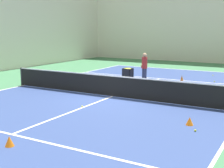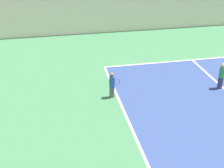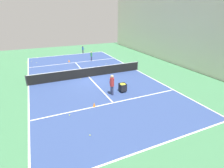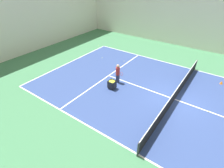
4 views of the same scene
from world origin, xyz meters
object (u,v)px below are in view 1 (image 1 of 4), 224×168
at_px(ball_cart, 128,72).
at_px(training_cone_1, 190,121).
at_px(tennis_net, 112,86).
at_px(training_cone_0, 9,141).
at_px(coach_at_net, 144,65).

relative_size(ball_cart, training_cone_1, 2.73).
height_order(tennis_net, training_cone_0, tennis_net).
xyz_separation_m(tennis_net, training_cone_0, (0.69, -6.85, -0.38)).
relative_size(tennis_net, ball_cart, 15.75).
xyz_separation_m(tennis_net, training_cone_1, (4.43, -2.53, -0.38)).
bearing_deg(training_cone_1, tennis_net, 150.30).
bearing_deg(tennis_net, training_cone_0, -84.24).
distance_m(coach_at_net, training_cone_0, 11.76).
height_order(tennis_net, training_cone_1, tennis_net).
bearing_deg(coach_at_net, ball_cart, -77.44).
bearing_deg(ball_cart, tennis_net, -71.74).
height_order(tennis_net, ball_cart, tennis_net).
bearing_deg(training_cone_0, tennis_net, 95.76).
relative_size(training_cone_0, training_cone_1, 1.05).
bearing_deg(tennis_net, training_cone_1, -29.70).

